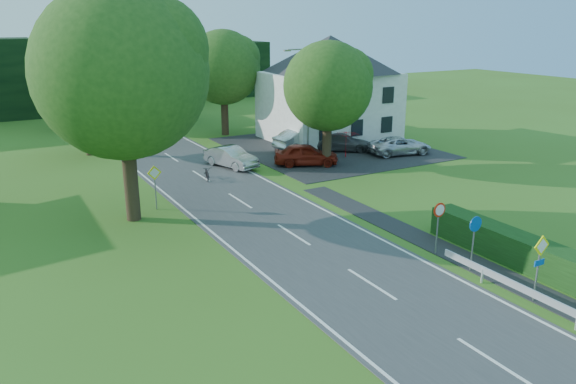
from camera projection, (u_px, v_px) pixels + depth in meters
road at (274, 222)px, 28.38m from camera, size 7.00×80.00×0.04m
parking_pad at (328, 148)px, 44.86m from camera, size 14.00×16.00×0.04m
line_edge_left at (214, 233)px, 26.83m from camera, size 0.12×80.00×0.01m
line_edge_right at (327, 211)px, 29.92m from camera, size 0.12×80.00×0.01m
line_centre at (274, 222)px, 28.38m from camera, size 0.12×80.00×0.01m
tree_main at (124, 106)px, 27.14m from camera, size 9.40×9.40×11.64m
tree_left_far at (85, 98)px, 41.34m from camera, size 7.00×7.00×8.58m
tree_right_far at (224, 83)px, 48.62m from camera, size 7.40×7.40×9.09m
tree_left_back at (65, 85)px, 51.61m from camera, size 6.60×6.60×8.07m
tree_right_back at (182, 84)px, 55.00m from camera, size 6.20×6.20×7.56m
tree_right_mid at (328, 105)px, 37.79m from camera, size 7.00×7.00×8.58m
treeline_right at (154, 73)px, 69.30m from camera, size 30.00×5.00×7.00m
house_white at (329, 87)px, 47.00m from camera, size 10.60×8.40×8.60m
streetlight at (307, 100)px, 39.19m from camera, size 2.03×0.18×8.00m
sign_priority_right at (540, 256)px, 19.93m from camera, size 0.78×0.09×2.59m
sign_roundabout at (474, 233)px, 22.46m from camera, size 0.64×0.08×2.37m
sign_speed_limit at (439, 216)px, 24.08m from camera, size 0.64×0.11×2.37m
sign_priority_left at (155, 179)px, 29.88m from camera, size 0.78×0.09×2.44m
moving_car at (231, 157)px, 38.72m from camera, size 2.72×4.52×1.41m
motorcycle at (207, 173)px, 35.82m from camera, size 1.01×1.74×0.86m
parked_car_red at (306, 154)px, 39.22m from camera, size 4.79×3.63×1.52m
parked_car_silver_a at (303, 139)px, 44.05m from camera, size 5.01×2.34×1.59m
parked_car_grey at (342, 142)px, 43.61m from camera, size 4.81×4.18×1.33m
parked_car_silver_b at (400, 145)px, 42.44m from camera, size 5.13×3.12×1.33m
parasol at (346, 144)px, 41.28m from camera, size 2.74×2.76×2.01m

